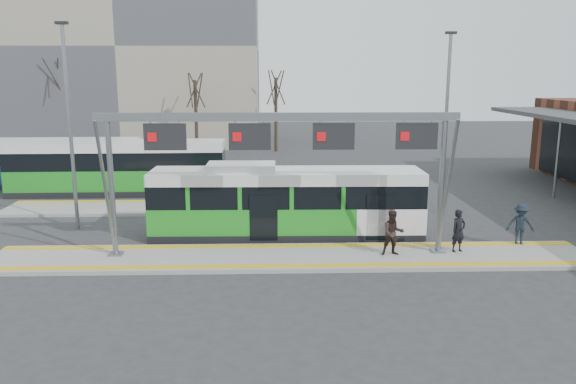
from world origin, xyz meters
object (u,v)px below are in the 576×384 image
Objects in this scene: hero_bus at (286,203)px; passenger_b at (393,233)px; passenger_c at (521,224)px; gantry at (282,142)px; passenger_a at (458,231)px.

hero_bus is 6.70× the size of passenger_b.
passenger_b is at bearing -38.37° from hero_bus.
passenger_b is 5.36m from passenger_c.
passenger_b is at bearing -4.08° from gantry.
hero_bus is 6.99m from passenger_a.
passenger_a is at bearing -150.65° from passenger_c.
passenger_a is at bearing 0.35° from gantry.
gantry reaches higher than passenger_c.
passenger_a is at bearing 4.52° from passenger_b.
hero_bus is 4.99m from passenger_b.
hero_bus is at bearing 85.91° from gantry.
passenger_a is 2.55m from passenger_b.
passenger_c reaches higher than passenger_a.
passenger_a is 2.82m from passenger_c.
passenger_b reaches higher than passenger_a.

